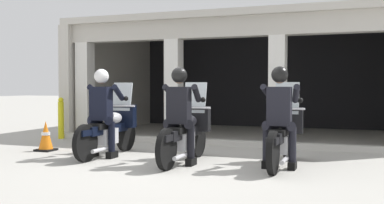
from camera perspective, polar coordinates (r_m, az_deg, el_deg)
The scene contains 11 objects.
ground_plane at distance 10.41m, azimuth 4.86°, elevation -5.07°, with size 80.00×80.00×0.00m, color #A8A59E.
station_building at distance 12.76m, azimuth 7.11°, elevation 4.71°, with size 8.43×4.95×2.97m.
kerb_strip at distance 9.98m, azimuth 3.11°, elevation -5.03°, with size 7.93×0.24×0.12m, color #B7B5AD.
motorcycle_left at distance 8.61m, azimuth -10.10°, elevation -3.23°, with size 0.62×2.04×1.35m.
police_officer_left at distance 8.34m, azimuth -11.12°, elevation -0.39°, with size 0.63×0.61×1.58m.
motorcycle_center at distance 7.73m, azimuth -0.74°, elevation -3.80°, with size 0.62×2.04×1.35m.
police_officer_center at distance 7.43m, azimuth -1.55°, elevation -0.64°, with size 0.63×0.61×1.58m.
motorcycle_right at distance 7.52m, azimuth 11.20°, elevation -4.00°, with size 0.62×2.04×1.35m.
police_officer_right at distance 7.20m, azimuth 10.85°, elevation -0.76°, with size 0.63×0.61×1.58m.
traffic_cone_flank at distance 9.51m, azimuth -17.73°, elevation -4.09°, with size 0.34×0.34×0.59m.
bollard_kerbside at distance 11.60m, azimuth -15.98°, elevation -1.93°, with size 0.14×0.14×1.01m.
Camera 1 is at (2.80, -6.95, 1.28)m, focal length 42.89 mm.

